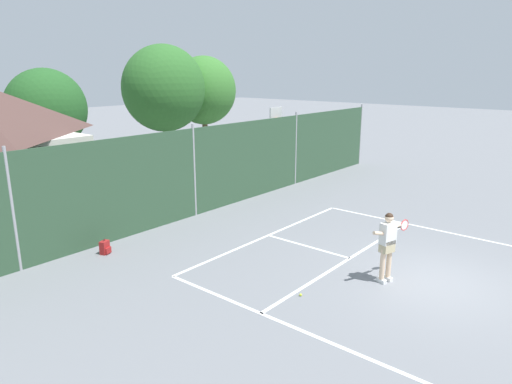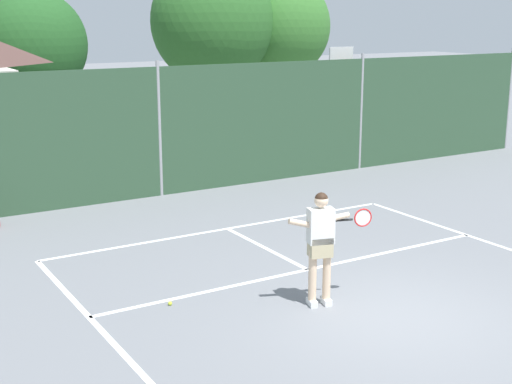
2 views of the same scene
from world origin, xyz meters
name	(u,v)px [view 2 (image 2 of 2)]	position (x,y,z in m)	size (l,w,h in m)	color
ground_plane	(400,317)	(0.00, 0.00, 0.00)	(120.00, 120.00, 0.00)	slate
court_markings	(373,303)	(0.00, 0.65, 0.00)	(8.30, 11.10, 0.01)	white
chainlink_fence	(160,132)	(0.00, 9.00, 1.64)	(26.09, 0.09, 3.43)	#2D4C33
basketball_hoop	(340,87)	(6.84, 10.51, 2.31)	(0.90, 0.67, 3.55)	#9E9EA3
treeline_backdrop	(89,29)	(1.54, 18.71, 4.02)	(26.07, 4.58, 6.81)	brown
tennis_player	(321,238)	(-0.77, 1.05, 1.11)	(1.42, 0.37, 1.85)	silver
tennis_ball	(170,303)	(-2.84, 2.26, 0.03)	(0.07, 0.07, 0.07)	#CCE033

